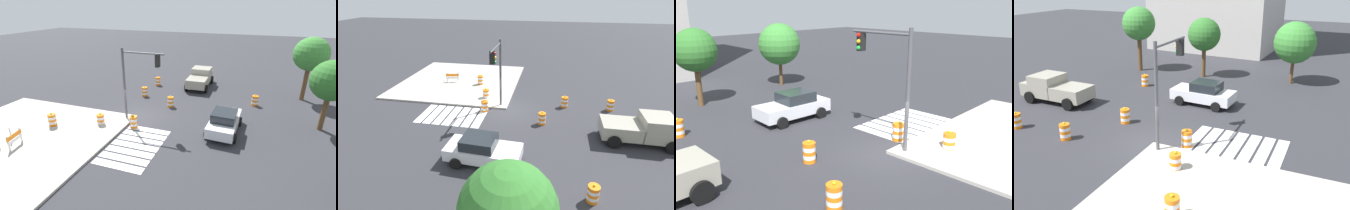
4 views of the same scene
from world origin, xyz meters
The scene contains 16 objects.
ground_plane centered at (0.00, 0.00, 0.00)m, with size 120.00×120.00×0.00m, color #2D2D33.
sidewalk_corner centered at (6.00, -6.00, 0.07)m, with size 12.00×12.00×0.15m, color #ADA89E.
crosswalk_stripes centered at (4.00, 1.80, 0.01)m, with size 5.10×3.20×0.02m.
sports_car centered at (0.12, 6.96, 0.81)m, with size 4.39×2.32×1.63m.
pickup_truck centered at (-9.67, 3.09, 0.97)m, with size 5.16×2.35×1.92m.
traffic_barrel_near_corner centered at (2.22, -1.91, 0.45)m, with size 0.56×0.56×1.02m.
traffic_barrel_crosswalk_end centered at (-5.76, 8.94, 0.45)m, with size 0.56×0.56×1.02m.
traffic_barrel_median_near centered at (-4.70, -1.42, 0.45)m, with size 0.56×0.56×1.02m.
traffic_barrel_median_far centered at (-2.99, 1.87, 0.45)m, with size 0.56×0.56×1.02m.
traffic_barrel_far_curb centered at (-8.36, -1.43, 0.45)m, with size 0.56×0.56×1.02m.
traffic_barrel_lane_center centered at (1.69, 0.57, 0.45)m, with size 0.56×0.56×1.02m.
traffic_barrel_on_sidewalk centered at (3.64, -5.12, 0.60)m, with size 0.56×0.56×1.02m.
construction_barricade centered at (6.73, -5.39, 0.72)m, with size 1.37×1.01×1.00m.
traffic_light_pole centered at (0.58, 0.54, 3.91)m, with size 0.47×3.29×5.50m.
street_tree_streetside_mid centered at (-8.74, 13.16, 4.31)m, with size 3.01×3.01×5.86m.
street_tree_streetside_far centered at (-2.52, 13.58, 3.69)m, with size 2.81×2.81×5.12m.
Camera 1 is at (16.28, 8.38, 8.64)m, focal length 26.40 mm.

